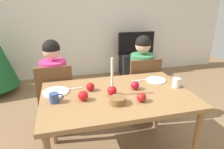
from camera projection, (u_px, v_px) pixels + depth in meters
name	position (u px, v px, depth m)	size (l,w,h in m)	color
back_wall	(83.00, 14.00, 4.04)	(6.40, 0.10, 2.60)	silver
dining_table	(117.00, 102.00, 1.91)	(1.40, 0.90, 0.75)	olive
chair_left	(56.00, 95.00, 2.38)	(0.40, 0.40, 0.90)	brown
chair_right	(142.00, 86.00, 2.63)	(0.40, 0.40, 0.90)	brown
person_left_child	(56.00, 90.00, 2.39)	(0.30, 0.30, 1.17)	#33384C
person_right_child	(141.00, 81.00, 2.64)	(0.30, 0.30, 1.17)	#33384C
tv_stand	(135.00, 64.00, 4.39)	(0.64, 0.40, 0.48)	black
tv	(136.00, 43.00, 4.23)	(0.79, 0.05, 0.46)	black
candle_centerpiece	(112.00, 88.00, 1.83)	(0.09, 0.09, 0.36)	red
plate_left	(56.00, 92.00, 1.90)	(0.25, 0.25, 0.01)	silver
plate_right	(156.00, 80.00, 2.18)	(0.21, 0.21, 0.01)	silver
mug_left	(54.00, 98.00, 1.71)	(0.12, 0.08, 0.09)	#33477F
mug_right	(177.00, 83.00, 2.01)	(0.12, 0.08, 0.10)	silver
fork_left	(73.00, 89.00, 1.98)	(0.18, 0.01, 0.01)	silver
fork_right	(140.00, 80.00, 2.18)	(0.18, 0.01, 0.01)	silver
bowl_walnuts	(118.00, 100.00, 1.70)	(0.14, 0.14, 0.06)	brown
apple_near_candle	(83.00, 96.00, 1.74)	(0.09, 0.09, 0.09)	red
apple_by_left_plate	(135.00, 85.00, 1.96)	(0.08, 0.08, 0.08)	#AE0F21
apple_by_right_mug	(142.00, 97.00, 1.72)	(0.08, 0.08, 0.08)	#AC1B17
apple_far_edge	(90.00, 87.00, 1.93)	(0.08, 0.08, 0.08)	#AD1219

